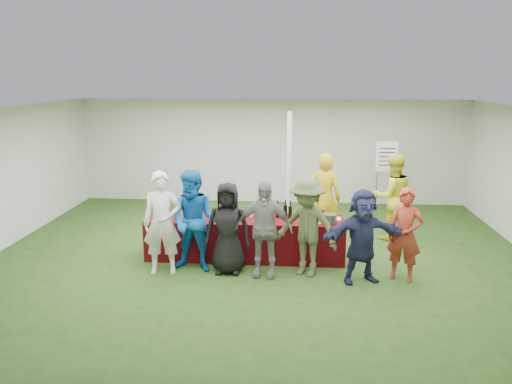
# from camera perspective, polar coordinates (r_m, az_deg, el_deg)

# --- Properties ---
(ground) EXTENTS (60.00, 60.00, 0.00)m
(ground) POSITION_cam_1_polar(r_m,az_deg,el_deg) (9.51, 0.51, -7.08)
(ground) COLOR #284719
(ground) RESTS_ON ground
(tent) EXTENTS (10.00, 10.00, 10.00)m
(tent) POSITION_cam_1_polar(r_m,az_deg,el_deg) (10.28, 3.77, 2.27)
(tent) COLOR white
(tent) RESTS_ON ground
(serving_table) EXTENTS (3.60, 0.80, 0.75)m
(serving_table) POSITION_cam_1_polar(r_m,az_deg,el_deg) (9.22, -1.24, -5.28)
(serving_table) COLOR #59070E
(serving_table) RESTS_ON ground
(wine_bottles) EXTENTS (0.61, 0.15, 0.32)m
(wine_bottles) POSITION_cam_1_polar(r_m,az_deg,el_deg) (9.17, 2.31, -2.15)
(wine_bottles) COLOR black
(wine_bottles) RESTS_ON serving_table
(wine_glasses) EXTENTS (2.75, 0.12, 0.16)m
(wine_glasses) POSITION_cam_1_polar(r_m,az_deg,el_deg) (8.90, -4.44, -2.72)
(wine_glasses) COLOR silver
(wine_glasses) RESTS_ON serving_table
(water_bottle) EXTENTS (0.07, 0.07, 0.23)m
(water_bottle) POSITION_cam_1_polar(r_m,az_deg,el_deg) (9.15, -0.59, -2.29)
(water_bottle) COLOR silver
(water_bottle) RESTS_ON serving_table
(bar_towel) EXTENTS (0.25, 0.18, 0.03)m
(bar_towel) POSITION_cam_1_polar(r_m,az_deg,el_deg) (9.14, 8.89, -3.05)
(bar_towel) COLOR white
(bar_towel) RESTS_ON serving_table
(dump_bucket) EXTENTS (0.24, 0.24, 0.18)m
(dump_bucket) POSITION_cam_1_polar(r_m,az_deg,el_deg) (8.85, 8.45, -3.07)
(dump_bucket) COLOR slate
(dump_bucket) RESTS_ON serving_table
(wine_list_sign) EXTENTS (0.50, 0.03, 1.80)m
(wine_list_sign) POSITION_cam_1_polar(r_m,az_deg,el_deg) (12.02, 14.70, 3.30)
(wine_list_sign) COLOR slate
(wine_list_sign) RESTS_ON ground
(staff_pourer) EXTENTS (0.75, 0.58, 1.83)m
(staff_pourer) POSITION_cam_1_polar(r_m,az_deg,el_deg) (9.97, 7.80, -0.75)
(staff_pourer) COLOR gold
(staff_pourer) RESTS_ON ground
(staff_back) EXTENTS (1.00, 0.87, 1.78)m
(staff_back) POSITION_cam_1_polar(r_m,az_deg,el_deg) (10.50, 15.29, -0.52)
(staff_back) COLOR yellow
(staff_back) RESTS_ON ground
(customer_0) EXTENTS (0.70, 0.51, 1.76)m
(customer_0) POSITION_cam_1_polar(r_m,az_deg,el_deg) (8.53, -10.66, -3.50)
(customer_0) COLOR white
(customer_0) RESTS_ON ground
(customer_1) EXTENTS (0.94, 0.78, 1.77)m
(customer_1) POSITION_cam_1_polar(r_m,az_deg,el_deg) (8.53, -7.03, -3.34)
(customer_1) COLOR #1160B7
(customer_1) RESTS_ON ground
(customer_2) EXTENTS (0.78, 0.52, 1.57)m
(customer_2) POSITION_cam_1_polar(r_m,az_deg,el_deg) (8.44, -3.25, -4.14)
(customer_2) COLOR black
(customer_2) RESTS_ON ground
(customer_3) EXTENTS (0.98, 0.46, 1.64)m
(customer_3) POSITION_cam_1_polar(r_m,az_deg,el_deg) (8.27, 0.88, -4.23)
(customer_3) COLOR gray
(customer_3) RESTS_ON ground
(customer_4) EXTENTS (1.25, 1.03, 1.68)m
(customer_4) POSITION_cam_1_polar(r_m,az_deg,el_deg) (8.34, 5.85, -4.01)
(customer_4) COLOR #46502D
(customer_4) RESTS_ON ground
(customer_5) EXTENTS (1.51, 0.85, 1.55)m
(customer_5) POSITION_cam_1_polar(r_m,az_deg,el_deg) (8.23, 12.05, -4.97)
(customer_5) COLOR #1E2344
(customer_5) RESTS_ON ground
(customer_6) EXTENTS (0.66, 0.56, 1.55)m
(customer_6) POSITION_cam_1_polar(r_m,az_deg,el_deg) (8.48, 16.64, -4.70)
(customer_6) COLOR maroon
(customer_6) RESTS_ON ground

